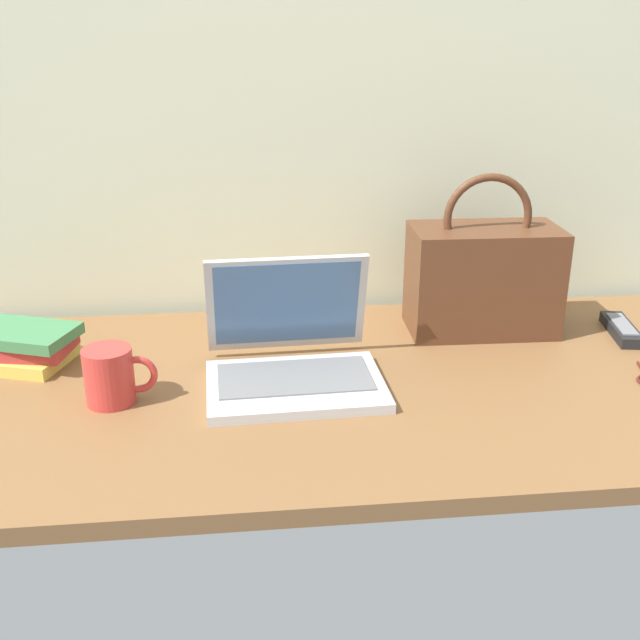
% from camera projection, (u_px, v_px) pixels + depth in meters
% --- Properties ---
extents(desk, '(1.60, 0.76, 0.03)m').
position_uv_depth(desk, '(345.00, 388.00, 1.38)').
color(desk, brown).
rests_on(desk, ground).
extents(laptop, '(0.32, 0.29, 0.21)m').
position_uv_depth(laptop, '(292.00, 356.00, 1.36)').
color(laptop, silver).
rests_on(laptop, desk).
extents(coffee_mug, '(0.12, 0.08, 0.10)m').
position_uv_depth(coffee_mug, '(111.00, 375.00, 1.28)').
color(coffee_mug, red).
rests_on(coffee_mug, desk).
extents(remote_control_near, '(0.07, 0.17, 0.02)m').
position_uv_depth(remote_control_near, '(622.00, 329.00, 1.57)').
color(remote_control_near, black).
rests_on(remote_control_near, desk).
extents(handbag, '(0.30, 0.17, 0.33)m').
position_uv_depth(handbag, '(483.00, 277.00, 1.56)').
color(handbag, '#59331E').
rests_on(handbag, desk).
extents(book_stack, '(0.22, 0.18, 0.07)m').
position_uv_depth(book_stack, '(24.00, 346.00, 1.43)').
color(book_stack, '#D8BF4C').
rests_on(book_stack, desk).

